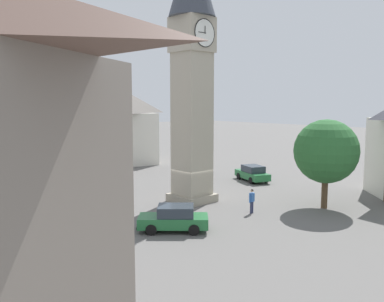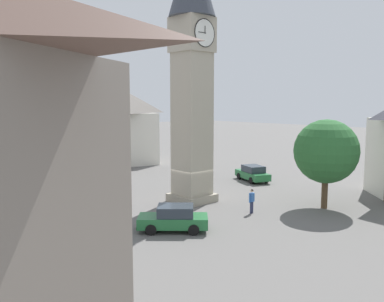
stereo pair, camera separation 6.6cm
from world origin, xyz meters
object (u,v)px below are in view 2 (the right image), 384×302
object	(u,v)px
car_red_corner	(253,173)
pedestrian	(252,199)
car_blue_kerb	(56,183)
clock_tower	(192,48)
car_silver_kerb	(50,215)
tree	(326,152)
car_white_side	(174,218)
building_terrace_right	(114,123)

from	to	relation	value
car_red_corner	pedestrian	size ratio (longest dim) A/B	2.64
car_blue_kerb	car_red_corner	world-z (taller)	same
pedestrian	clock_tower	bearing A→B (deg)	-82.62
car_blue_kerb	car_silver_kerb	xyz separation A→B (m)	(4.52, 9.09, 0.00)
car_blue_kerb	tree	distance (m)	21.97
clock_tower	tree	size ratio (longest dim) A/B	3.10
pedestrian	car_red_corner	bearing A→B (deg)	-141.81
car_white_side	clock_tower	bearing A→B (deg)	-141.63
car_red_corner	pedestrian	xyz separation A→B (m)	(9.13, 7.18, 0.25)
car_blue_kerb	tree	size ratio (longest dim) A/B	0.68
car_blue_kerb	building_terrace_right	world-z (taller)	building_terrace_right
building_terrace_right	pedestrian	bearing A→B (deg)	77.57
car_red_corner	building_terrace_right	distance (m)	19.82
car_blue_kerb	car_white_side	size ratio (longest dim) A/B	1.05
car_white_side	tree	world-z (taller)	tree
car_blue_kerb	tree	world-z (taller)	tree
car_blue_kerb	car_red_corner	size ratio (longest dim) A/B	0.97
clock_tower	car_blue_kerb	world-z (taller)	clock_tower
car_silver_kerb	tree	bearing A→B (deg)	150.72
car_blue_kerb	building_terrace_right	xyz separation A→B (m)	(-12.67, -10.71, 4.21)
car_silver_kerb	pedestrian	world-z (taller)	pedestrian
clock_tower	building_terrace_right	world-z (taller)	clock_tower
car_blue_kerb	building_terrace_right	bearing A→B (deg)	-139.78
car_red_corner	building_terrace_right	world-z (taller)	building_terrace_right
car_white_side	building_terrace_right	size ratio (longest dim) A/B	0.37
car_silver_kerb	building_terrace_right	distance (m)	26.56
building_terrace_right	tree	bearing A→B (deg)	88.26
car_silver_kerb	tree	distance (m)	19.00
pedestrian	building_terrace_right	world-z (taller)	building_terrace_right
tree	pedestrian	bearing A→B (deg)	-28.80
building_terrace_right	car_white_side	bearing A→B (deg)	64.45
car_silver_kerb	car_white_side	xyz separation A→B (m)	(-4.99, 5.73, 0.00)
car_blue_kerb	pedestrian	bearing A→B (deg)	113.89
building_terrace_right	car_silver_kerb	bearing A→B (deg)	49.03
tree	car_blue_kerb	bearing A→B (deg)	-57.12
car_red_corner	pedestrian	distance (m)	11.61
car_silver_kerb	tree	size ratio (longest dim) A/B	0.68
car_blue_kerb	car_white_side	xyz separation A→B (m)	(-0.47, 14.82, 0.00)
pedestrian	car_white_side	bearing A→B (deg)	-6.44
car_blue_kerb	pedestrian	world-z (taller)	pedestrian
car_red_corner	car_white_side	world-z (taller)	same
clock_tower	tree	distance (m)	12.26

